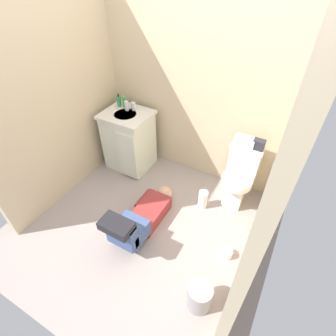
% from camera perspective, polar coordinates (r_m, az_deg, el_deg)
% --- Properties ---
extents(ground_plane, '(2.75, 2.95, 0.04)m').
position_cam_1_polar(ground_plane, '(3.18, -3.53, -9.97)').
color(ground_plane, '#9E8F8B').
extents(wall_back, '(2.41, 0.08, 2.40)m').
position_cam_1_polar(wall_back, '(3.16, 5.68, 17.53)').
color(wall_back, '#CCB692').
rests_on(wall_back, ground_plane).
extents(wall_left, '(0.08, 1.95, 2.40)m').
position_cam_1_polar(wall_left, '(3.10, -23.73, 13.82)').
color(wall_left, '#CCB692').
rests_on(wall_left, ground_plane).
extents(wall_right, '(0.08, 1.95, 2.40)m').
position_cam_1_polar(wall_right, '(2.07, 23.43, -0.00)').
color(wall_right, '#CCB692').
rests_on(wall_right, ground_plane).
extents(toilet, '(0.36, 0.46, 0.75)m').
position_cam_1_polar(toilet, '(3.17, 15.23, -1.80)').
color(toilet, white).
rests_on(toilet, ground_plane).
extents(vanity_cabinet, '(0.60, 0.53, 0.82)m').
position_cam_1_polar(vanity_cabinet, '(3.58, -8.44, 6.00)').
color(vanity_cabinet, silver).
rests_on(vanity_cabinet, ground_plane).
extents(faucet, '(0.02, 0.02, 0.10)m').
position_cam_1_polar(faucet, '(3.45, -7.79, 13.40)').
color(faucet, silver).
rests_on(faucet, vanity_cabinet).
extents(person_plumber, '(0.39, 1.06, 0.52)m').
position_cam_1_polar(person_plumber, '(2.90, -6.04, -10.80)').
color(person_plumber, maroon).
rests_on(person_plumber, ground_plane).
extents(tissue_box, '(0.22, 0.11, 0.10)m').
position_cam_1_polar(tissue_box, '(2.98, 16.36, 5.64)').
color(tissue_box, silver).
rests_on(tissue_box, toilet).
extents(toiletry_bag, '(0.12, 0.09, 0.11)m').
position_cam_1_polar(toiletry_bag, '(2.97, 19.12, 4.82)').
color(toiletry_bag, '#26262D').
rests_on(toiletry_bag, toilet).
extents(soap_dispenser, '(0.06, 0.06, 0.17)m').
position_cam_1_polar(soap_dispenser, '(3.54, -10.60, 14.11)').
color(soap_dispenser, '#338D58').
rests_on(soap_dispenser, vanity_cabinet).
extents(bottle_green, '(0.05, 0.05, 0.15)m').
position_cam_1_polar(bottle_green, '(3.50, -9.41, 14.03)').
color(bottle_green, '#4F9946').
rests_on(bottle_green, vanity_cabinet).
extents(bottle_white, '(0.05, 0.05, 0.12)m').
position_cam_1_polar(bottle_white, '(3.42, -8.96, 13.21)').
color(bottle_white, white).
rests_on(bottle_white, vanity_cabinet).
extents(bottle_clear, '(0.05, 0.05, 0.10)m').
position_cam_1_polar(bottle_clear, '(3.41, -7.48, 13.15)').
color(bottle_clear, silver).
rests_on(bottle_clear, vanity_cabinet).
extents(trash_can, '(0.22, 0.22, 0.28)m').
position_cam_1_polar(trash_can, '(2.52, 6.85, -26.00)').
color(trash_can, gray).
rests_on(trash_can, ground_plane).
extents(paper_towel_roll, '(0.11, 0.11, 0.24)m').
position_cam_1_polar(paper_towel_roll, '(3.17, 7.58, -6.78)').
color(paper_towel_roll, white).
rests_on(paper_towel_roll, ground_plane).
extents(toilet_paper_roll, '(0.11, 0.11, 0.10)m').
position_cam_1_polar(toilet_paper_roll, '(2.86, 12.65, -17.65)').
color(toilet_paper_roll, white).
rests_on(toilet_paper_roll, ground_plane).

